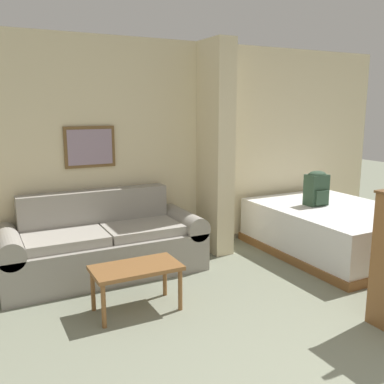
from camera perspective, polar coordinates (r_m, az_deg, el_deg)
name	(u,v)px	position (r m, az deg, el deg)	size (l,w,h in m)	color
wall_back	(160,149)	(5.36, -4.30, 5.72)	(7.00, 0.16, 2.60)	beige
wall_partition_pillar	(215,149)	(5.32, 3.12, 5.76)	(0.24, 0.55, 2.60)	beige
couch	(103,245)	(4.82, -11.73, -6.94)	(2.19, 0.84, 0.89)	gray
coffee_table	(136,272)	(3.91, -7.46, -10.49)	(0.78, 0.43, 0.42)	brown
bed	(332,229)	(5.71, 18.20, -4.67)	(1.54, 1.98, 0.58)	brown
backpack	(317,188)	(5.62, 16.28, 0.57)	(0.27, 0.22, 0.44)	#2D4733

